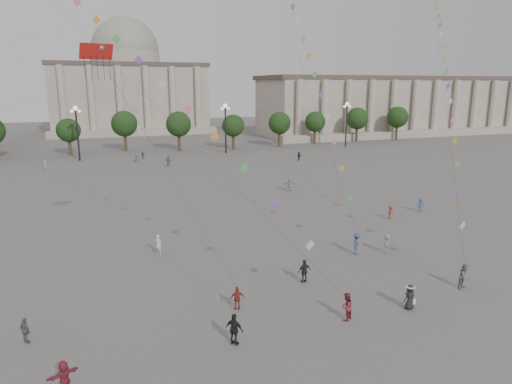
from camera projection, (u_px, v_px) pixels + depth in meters
name	position (u px, v px, depth m)	size (l,w,h in m)	color
ground	(306.00, 304.00, 30.87)	(360.00, 360.00, 0.00)	#595754
hall_east	(391.00, 106.00, 139.91)	(84.00, 26.22, 17.20)	#A19487
hall_central	(128.00, 86.00, 145.80)	(48.30, 34.30, 35.50)	#A19487
tree_row	(150.00, 127.00, 100.97)	(137.12, 5.12, 8.00)	#3C2E1E
lamp_post_mid_west	(77.00, 123.00, 88.19)	(2.00, 0.90, 10.65)	#262628
lamp_post_mid_east	(225.00, 119.00, 98.23)	(2.00, 0.90, 10.65)	#262628
lamp_post_far_east	(347.00, 116.00, 108.26)	(2.00, 0.90, 10.65)	#262628
person_crowd_0	(143.00, 155.00, 91.86)	(0.87, 0.36, 1.48)	navy
person_crowd_4	(136.00, 157.00, 88.31)	(1.63, 0.52, 1.76)	#AEADAA
person_crowd_6	(387.00, 244.00, 39.99)	(1.12, 0.64, 1.74)	slate
person_crowd_7	(290.00, 184.00, 63.82)	(1.74, 0.55, 1.87)	#ADADA9
person_crowd_8	(390.00, 212.00, 50.44)	(0.96, 0.55, 1.49)	maroon
person_crowd_9	(299.00, 156.00, 89.95)	(1.56, 0.50, 1.68)	#232428
person_crowd_10	(46.00, 166.00, 78.90)	(0.65, 0.43, 1.78)	#BBBCB7
person_crowd_12	(168.00, 161.00, 83.38)	(1.78, 0.57, 1.92)	slate
person_crowd_13	(158.00, 245.00, 39.67)	(0.67, 0.44, 1.83)	silver
person_crowd_14	(420.00, 205.00, 53.21)	(1.05, 0.61, 1.63)	#38537E
tourist_0	(237.00, 298.00, 29.90)	(0.94, 0.39, 1.61)	maroon
tourist_1	(234.00, 329.00, 25.80)	(1.11, 0.46, 1.90)	black
tourist_2	(64.00, 376.00, 21.84)	(1.52, 0.48, 1.64)	#9C2A3A
tourist_3	(25.00, 330.00, 26.02)	(0.91, 0.38, 1.56)	#5C5B60
tourist_4	(304.00, 271.00, 34.07)	(1.05, 0.44, 1.79)	#222328
kite_flyer_0	(346.00, 307.00, 28.56)	(0.88, 0.68, 1.81)	maroon
kite_flyer_1	(357.00, 244.00, 39.76)	(1.25, 0.72, 1.94)	#354678
kite_flyer_2	(464.00, 276.00, 33.07)	(0.90, 0.70, 1.84)	slate
hat_person	(410.00, 296.00, 29.97)	(0.89, 0.65, 1.70)	black
dragon_kite	(99.00, 64.00, 30.47)	(4.85, 4.12, 18.20)	red
kite_train_east	(439.00, 26.00, 58.97)	(35.62, 49.47, 72.91)	#3F3F3F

